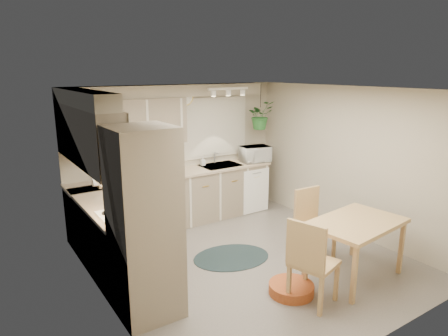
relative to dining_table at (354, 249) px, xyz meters
The scene contains 35 objects.
floor 1.46m from the dining_table, 128.16° to the left, with size 4.20×4.20×0.00m, color slate.
ceiling 2.46m from the dining_table, 128.16° to the left, with size 4.20×4.20×0.00m, color silver.
wall_back 3.42m from the dining_table, 105.20° to the left, with size 4.00×0.04×2.40m, color #ADA48F.
wall_front 1.55m from the dining_table, 131.36° to the right, with size 4.00×0.04×2.40m, color #ADA48F.
wall_left 3.18m from the dining_table, 158.88° to the left, with size 0.04×4.20×2.40m, color #ADA48F.
wall_right 1.78m from the dining_table, 44.52° to the left, with size 0.04×4.20×2.40m, color #ADA48F.
base_cab_left 3.25m from the dining_table, 142.35° to the left, with size 0.60×1.85×0.90m, color gray.
base_cab_back 3.10m from the dining_table, 110.23° to the left, with size 3.60×0.60×0.90m, color gray.
counter_left 3.28m from the dining_table, 142.24° to the left, with size 0.64×1.89×0.04m, color tan.
counter_back 3.14m from the dining_table, 110.29° to the left, with size 3.64×0.64×0.04m, color tan.
oven_stack 2.73m from the dining_table, 163.91° to the left, with size 0.65×0.65×2.10m, color gray.
wall_oven_face 2.44m from the dining_table, 161.75° to the left, with size 0.02×0.56×0.58m, color white.
upper_cab_left 3.71m from the dining_table, 141.97° to the left, with size 0.35×2.00×0.75m, color gray.
upper_cab_back 3.84m from the dining_table, 121.67° to the left, with size 2.00×0.35×0.75m, color gray.
soffit_left 3.94m from the dining_table, 142.22° to the left, with size 0.30×2.00×0.20m, color #ADA48F.
soffit_back 3.76m from the dining_table, 109.31° to the left, with size 3.60×0.30×0.20m, color #ADA48F.
cooktop 2.97m from the dining_table, 151.09° to the left, with size 0.52×0.58×0.02m, color white.
range_hood 3.10m from the dining_table, 151.28° to the left, with size 0.40×0.60×0.14m, color white.
window_blinds 3.41m from the dining_table, 93.10° to the left, with size 1.40×0.02×1.00m, color white.
window_frame 3.42m from the dining_table, 93.09° to the left, with size 1.50×0.02×1.10m, color beige.
sink 2.96m from the dining_table, 93.38° to the left, with size 0.70×0.48×0.10m, color #A3A6AB.
dishwasher_front 2.63m from the dining_table, 80.65° to the left, with size 0.58×0.01×0.83m, color white.
track_light_bar 3.30m from the dining_table, 93.70° to the left, with size 0.80×0.04×0.04m, color white.
wall_clock 3.72m from the dining_table, 102.79° to the left, with size 0.30×0.30×0.03m, color gold.
dining_table is the anchor object (origin of this frame).
chair_left 0.89m from the dining_table, behind, with size 0.49×0.49×1.05m, color tan.
chair_back 0.68m from the dining_table, 90.41° to the left, with size 0.46×0.46×0.99m, color tan.
braided_rug 1.71m from the dining_table, 127.66° to the left, with size 1.12×0.84×0.01m, color black.
pet_bed 1.02m from the dining_table, behind, with size 0.55×0.55×0.13m, color #A85421.
microwave 2.95m from the dining_table, 78.98° to the left, with size 0.54×0.30×0.36m, color white.
soap_bottle 3.15m from the dining_table, 98.51° to the left, with size 0.08×0.17×0.08m, color white.
hanging_plant 3.19m from the dining_table, 76.93° to the left, with size 0.47×0.53×0.41m, color #266128.
coffee_maker 3.57m from the dining_table, 123.74° to the left, with size 0.18×0.22×0.33m, color black.
toaster 3.42m from the dining_table, 119.30° to the left, with size 0.29×0.17×0.18m, color #A3A6AB.
knife_block 3.25m from the dining_table, 111.46° to the left, with size 0.11×0.11×0.24m, color tan.
Camera 1 is at (-3.16, -4.14, 2.65)m, focal length 32.00 mm.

